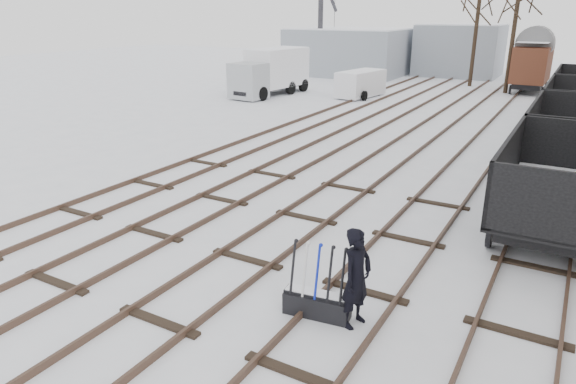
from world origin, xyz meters
name	(u,v)px	position (x,y,z in m)	size (l,w,h in m)	color
ground	(247,260)	(0.00, 0.00, 0.00)	(120.00, 120.00, 0.00)	white
tracks	(415,139)	(0.00, 13.67, 0.07)	(13.90, 52.00, 0.16)	black
shed_left	(349,51)	(-13.00, 36.00, 2.05)	(10.00, 8.00, 4.10)	#8F96A2
shed_right	(460,50)	(-4.00, 40.00, 2.25)	(7.00, 6.00, 4.50)	#8F96A2
ground_frame	(317,302)	(2.51, -1.26, 0.28)	(1.34, 0.58, 1.49)	black
worker	(357,278)	(3.26, -1.16, 0.98)	(0.71, 0.47, 1.96)	black
freight_wagon_a	(550,196)	(6.00, 5.62, 0.95)	(2.44, 6.11, 2.49)	black
freight_wagon_b	(564,144)	(6.00, 12.02, 0.95)	(2.44, 6.11, 2.49)	black
freight_wagon_c	(571,115)	(6.00, 18.42, 0.95)	(2.44, 6.11, 2.49)	black
freight_wagon_d	(576,97)	(6.00, 24.82, 0.95)	(2.44, 6.11, 2.49)	black
box_van_wagon	(532,63)	(2.78, 32.10, 2.09)	(2.53, 4.72, 3.58)	black
lorry	(271,71)	(-12.77, 21.83, 1.62)	(2.69, 7.07, 3.14)	black
panel_van	(361,83)	(-6.98, 24.10, 0.92)	(2.33, 4.24, 1.77)	white
crane	(321,48)	(-14.73, 33.59, 2.42)	(2.05, 5.45, 9.21)	#2C2C31
tree_far_left	(475,37)	(-1.56, 33.37, 3.69)	(0.30, 0.30, 7.37)	black
tree_far_right	(513,35)	(1.39, 31.03, 3.98)	(0.30, 0.30, 7.95)	black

